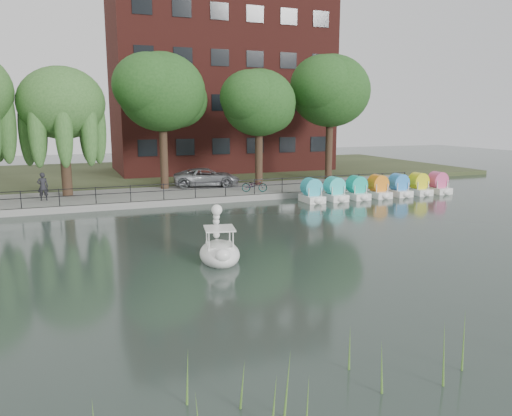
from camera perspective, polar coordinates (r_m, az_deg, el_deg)
ground_plane at (r=19.56m, az=2.91°, el=-5.84°), size 120.00×120.00×0.00m
promenade at (r=34.40m, az=-8.07°, el=1.54°), size 40.00×6.00×0.40m
kerb at (r=31.57m, az=-6.83°, el=0.77°), size 40.00×0.25×0.40m
land_strip at (r=48.02m, az=-11.95°, el=3.92°), size 60.00×22.00×0.36m
railing at (r=31.62m, az=-6.96°, el=2.51°), size 32.00×0.05×1.00m
apartment_building at (r=49.47m, az=-4.07°, el=14.96°), size 20.00×10.07×18.00m
willow_mid at (r=34.11m, az=-21.34°, el=11.06°), size 5.32×5.32×8.15m
broadleaf_center at (r=35.77m, az=-10.72°, el=12.83°), size 6.00×6.00×9.25m
broadleaf_right at (r=37.24m, az=0.34°, el=11.87°), size 5.40×5.40×8.32m
broadleaf_far at (r=40.99m, az=8.50°, el=13.05°), size 6.30×6.30×9.71m
minivan at (r=36.68m, az=-5.66°, el=3.67°), size 3.70×5.94×1.54m
bicycle at (r=33.89m, az=-0.19°, el=2.70°), size 1.19×1.82×1.00m
pedestrian at (r=32.96m, az=-23.20°, el=2.49°), size 0.73×0.52×1.98m
swan_boat at (r=19.27m, az=-4.20°, el=-4.71°), size 1.96×2.68×2.06m
pedal_boat_row at (r=35.08m, az=13.79°, el=2.18°), size 11.35×1.70×1.40m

